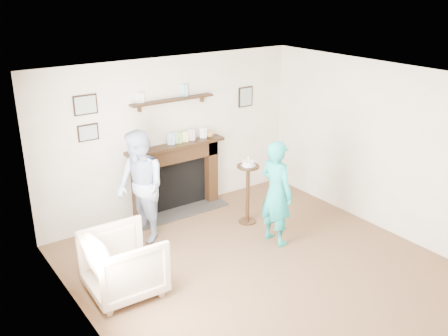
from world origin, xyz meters
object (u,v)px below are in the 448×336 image
at_px(pedestal_table, 248,183).
at_px(armchair, 126,291).
at_px(woman, 274,241).
at_px(man, 144,238).

bearing_deg(pedestal_table, armchair, -165.13).
relative_size(woman, pedestal_table, 1.42).
relative_size(armchair, woman, 0.57).
distance_m(armchair, man, 1.34).
distance_m(man, pedestal_table, 1.77).
distance_m(armchair, woman, 2.30).
distance_m(armchair, pedestal_table, 2.52).
xyz_separation_m(armchair, woman, (2.30, -0.09, 0.00)).
xyz_separation_m(woman, pedestal_table, (0.05, 0.72, 0.67)).
bearing_deg(armchair, man, -33.40).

